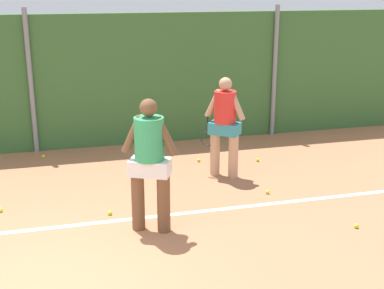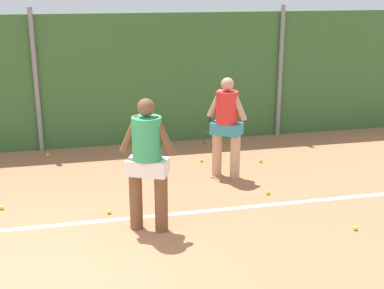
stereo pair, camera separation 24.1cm
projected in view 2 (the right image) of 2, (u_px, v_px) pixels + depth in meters
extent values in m
plane|color=#B2704C|center=(31.00, 229.00, 7.53)|extent=(28.21, 28.21, 0.00)
cube|color=#386633|center=(37.00, 84.00, 10.82)|extent=(18.34, 0.25, 2.80)
cylinder|color=gray|center=(36.00, 82.00, 10.64)|extent=(0.10, 0.10, 2.94)
cylinder|color=gray|center=(280.00, 72.00, 11.77)|extent=(0.10, 0.10, 2.94)
cube|color=white|center=(31.00, 228.00, 7.56)|extent=(13.40, 0.10, 0.01)
cylinder|color=brown|center=(136.00, 201.00, 7.45)|extent=(0.19, 0.19, 0.84)
cylinder|color=brown|center=(161.00, 203.00, 7.37)|extent=(0.19, 0.19, 0.84)
cube|color=white|center=(148.00, 167.00, 7.25)|extent=(0.65, 0.54, 0.22)
cylinder|color=#339E60|center=(147.00, 138.00, 7.13)|extent=(0.41, 0.41, 0.60)
sphere|color=brown|center=(146.00, 107.00, 7.00)|extent=(0.24, 0.24, 0.24)
cylinder|color=brown|center=(130.00, 134.00, 7.17)|extent=(0.32, 0.21, 0.57)
cylinder|color=brown|center=(163.00, 136.00, 7.07)|extent=(0.32, 0.21, 0.57)
cylinder|color=tan|center=(235.00, 157.00, 9.41)|extent=(0.18, 0.18, 0.80)
cylinder|color=tan|center=(217.00, 154.00, 9.55)|extent=(0.18, 0.18, 0.80)
cube|color=teal|center=(226.00, 129.00, 9.33)|extent=(0.61, 0.58, 0.21)
cylinder|color=red|center=(227.00, 107.00, 9.22)|extent=(0.39, 0.39, 0.57)
sphere|color=tan|center=(227.00, 84.00, 9.09)|extent=(0.23, 0.23, 0.23)
cylinder|color=tan|center=(239.00, 106.00, 9.11)|extent=(0.28, 0.25, 0.55)
cylinder|color=tan|center=(215.00, 104.00, 9.30)|extent=(0.28, 0.25, 0.55)
cylinder|color=black|center=(210.00, 124.00, 9.40)|extent=(0.03, 0.03, 0.28)
torus|color=#26262B|center=(209.00, 139.00, 9.48)|extent=(0.24, 0.20, 0.28)
sphere|color=#CCDB33|center=(261.00, 161.00, 10.33)|extent=(0.07, 0.07, 0.07)
sphere|color=#CCDB33|center=(48.00, 155.00, 10.68)|extent=(0.07, 0.07, 0.07)
sphere|color=#CCDB33|center=(268.00, 193.00, 8.75)|extent=(0.07, 0.07, 0.07)
sphere|color=#CCDB33|center=(356.00, 228.00, 7.49)|extent=(0.07, 0.07, 0.07)
sphere|color=#CCDB33|center=(202.00, 160.00, 10.35)|extent=(0.07, 0.07, 0.07)
sphere|color=#CCDB33|center=(109.00, 212.00, 8.02)|extent=(0.07, 0.07, 0.07)
sphere|color=#CCDB33|center=(153.00, 162.00, 10.23)|extent=(0.07, 0.07, 0.07)
sphere|color=#CCDB33|center=(2.00, 208.00, 8.17)|extent=(0.07, 0.07, 0.07)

